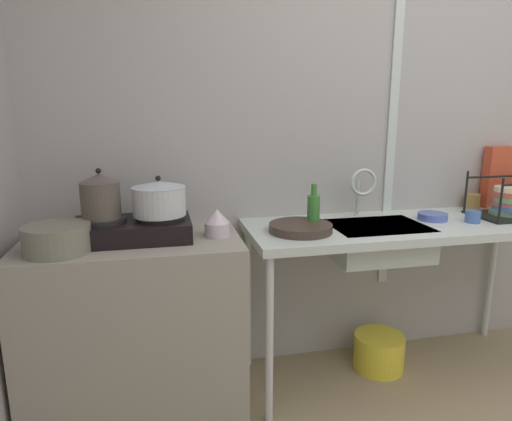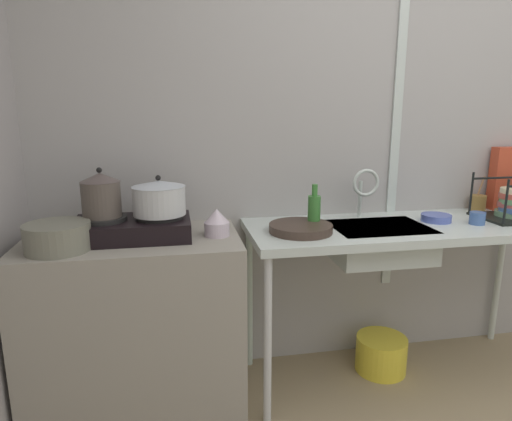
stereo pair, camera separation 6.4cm
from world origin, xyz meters
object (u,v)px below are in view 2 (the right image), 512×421
at_px(pot_on_right_burner, 159,197).
at_px(pot_on_left_burner, 101,195).
at_px(cup_by_rack, 477,218).
at_px(cereal_box, 506,178).
at_px(bottle_by_sink, 314,211).
at_px(sink_basin, 378,242).
at_px(frying_pan, 301,228).
at_px(faucet, 365,186).
at_px(utensil_jar, 478,202).
at_px(bucket_on_floor, 381,354).
at_px(percolator, 217,223).
at_px(stove, 132,228).
at_px(pot_beside_stove, 58,237).
at_px(small_bowl_on_drainboard, 436,218).

bearing_deg(pot_on_right_burner, pot_on_left_burner, 180.00).
bearing_deg(cup_by_rack, cereal_box, 37.32).
bearing_deg(bottle_by_sink, sink_basin, -4.62).
relative_size(pot_on_left_burner, frying_pan, 0.73).
distance_m(pot_on_left_burner, faucet, 1.29).
bearing_deg(utensil_jar, bucket_on_floor, -164.74).
bearing_deg(bucket_on_floor, percolator, -175.04).
bearing_deg(pot_on_left_burner, sink_basin, -0.61).
distance_m(bottle_by_sink, utensil_jar, 1.06).
bearing_deg(stove, frying_pan, -3.36).
bearing_deg(cereal_box, pot_on_left_burner, -171.57).
xyz_separation_m(stove, cup_by_rack, (1.67, -0.07, -0.02)).
relative_size(pot_beside_stove, small_bowl_on_drainboard, 1.73).
bearing_deg(sink_basin, cup_by_rack, -5.94).
relative_size(percolator, utensil_jar, 0.64).
distance_m(stove, pot_on_right_burner, 0.18).
relative_size(pot_on_right_burner, bottle_by_sink, 1.10).
distance_m(stove, sink_basin, 1.18).
bearing_deg(pot_on_left_burner, cup_by_rack, -2.09).
relative_size(cereal_box, utensil_jar, 1.82).
bearing_deg(cup_by_rack, pot_on_left_burner, 177.91).
distance_m(stove, cereal_box, 2.06).
relative_size(small_bowl_on_drainboard, bucket_on_floor, 0.55).
distance_m(frying_pan, cereal_box, 1.32).
bearing_deg(utensil_jar, percolator, -170.72).
height_order(stove, pot_beside_stove, pot_beside_stove).
xyz_separation_m(stove, pot_on_left_burner, (-0.12, -0.00, 0.15)).
distance_m(stove, bucket_on_floor, 1.49).
bearing_deg(pot_on_left_burner, faucet, 6.37).
distance_m(frying_pan, cup_by_rack, 0.91).
bearing_deg(utensil_jar, stove, -173.47).
bearing_deg(frying_pan, pot_beside_stove, -175.46).
height_order(pot_beside_stove, utensil_jar, utensil_jar).
xyz_separation_m(cup_by_rack, utensil_jar, (0.21, 0.28, 0.01)).
bearing_deg(cup_by_rack, stove, 177.75).
height_order(percolator, bucket_on_floor, percolator).
bearing_deg(faucet, pot_on_right_burner, -172.15).
relative_size(sink_basin, cup_by_rack, 6.29).
relative_size(stove, sink_basin, 1.07).
height_order(pot_on_left_burner, frying_pan, pot_on_left_burner).
relative_size(pot_on_left_burner, utensil_jar, 1.11).
relative_size(small_bowl_on_drainboard, cereal_box, 0.42).
xyz_separation_m(sink_basin, frying_pan, (-0.41, -0.03, 0.10)).
relative_size(stove, cup_by_rack, 6.75).
xyz_separation_m(pot_on_left_burner, pot_on_right_burner, (0.24, -0.00, -0.02)).
distance_m(cup_by_rack, bottle_by_sink, 0.83).
bearing_deg(sink_basin, percolator, -178.75).
distance_m(frying_pan, small_bowl_on_drainboard, 0.74).
height_order(pot_on_left_burner, percolator, pot_on_left_burner).
bearing_deg(cereal_box, percolator, -168.81).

